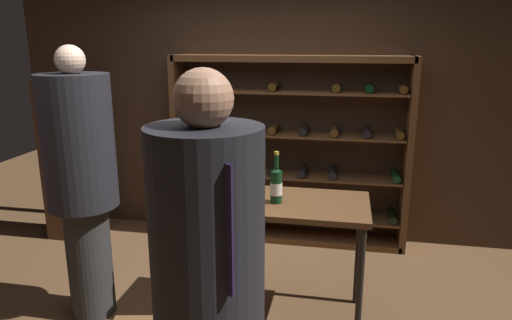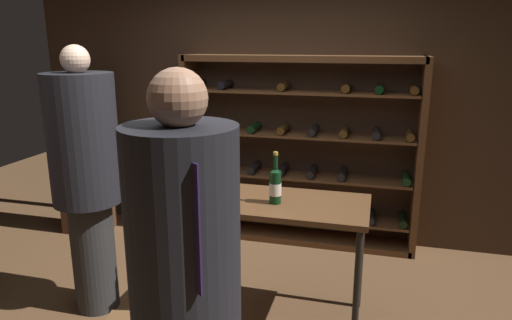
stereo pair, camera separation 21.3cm
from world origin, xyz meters
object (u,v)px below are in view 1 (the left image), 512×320
object	(u,v)px
wine_glass_stemmed_left	(223,189)
wine_bottle_green_slim	(276,185)
display_cabinet	(69,159)
person_guest_plum_blouse	(208,280)
wine_rack	(289,152)
wine_bottle_gold_foil	(206,189)
person_bystander_red_print	(81,174)
tasting_table	(285,214)

from	to	relation	value
wine_glass_stemmed_left	wine_bottle_green_slim	bearing A→B (deg)	22.18
display_cabinet	wine_glass_stemmed_left	size ratio (longest dim) A/B	9.80
person_guest_plum_blouse	wine_glass_stemmed_left	size ratio (longest dim) A/B	11.37
wine_rack	person_guest_plum_blouse	distance (m)	2.78
person_guest_plum_blouse	wine_bottle_gold_foil	size ratio (longest dim) A/B	5.76
wine_rack	wine_glass_stemmed_left	bearing A→B (deg)	-99.33
wine_bottle_green_slim	wine_rack	bearing A→B (deg)	93.58
person_guest_plum_blouse	wine_glass_stemmed_left	distance (m)	1.26
person_bystander_red_print	wine_bottle_green_slim	xyz separation A→B (m)	(1.35, 0.19, -0.06)
person_guest_plum_blouse	wine_bottle_gold_foil	xyz separation A→B (m)	(-0.38, 1.21, -0.02)
wine_rack	person_guest_plum_blouse	xyz separation A→B (m)	(0.02, -2.77, 0.12)
person_bystander_red_print	display_cabinet	xyz separation A→B (m)	(-0.94, 1.28, -0.27)
wine_bottle_gold_foil	wine_glass_stemmed_left	size ratio (longest dim) A/B	1.97
wine_rack	wine_bottle_green_slim	bearing A→B (deg)	-86.42
wine_rack	person_bystander_red_print	size ratio (longest dim) A/B	1.18
person_bystander_red_print	person_guest_plum_blouse	bearing A→B (deg)	51.38
wine_rack	display_cabinet	distance (m)	2.22
tasting_table	person_guest_plum_blouse	distance (m)	1.44
tasting_table	person_bystander_red_print	xyz separation A→B (m)	(-1.40, -0.24, 0.29)
person_guest_plum_blouse	display_cabinet	world-z (taller)	person_guest_plum_blouse
person_guest_plum_blouse	display_cabinet	size ratio (longest dim) A/B	1.16
tasting_table	wine_bottle_gold_foil	distance (m)	0.59
tasting_table	wine_bottle_gold_foil	size ratio (longest dim) A/B	3.54
person_bystander_red_print	wine_rack	bearing A→B (deg)	145.82
display_cabinet	person_bystander_red_print	bearing A→B (deg)	-53.75
wine_rack	display_cabinet	xyz separation A→B (m)	(-2.20, -0.32, -0.10)
person_guest_plum_blouse	wine_bottle_gold_foil	world-z (taller)	person_guest_plum_blouse
tasting_table	person_bystander_red_print	distance (m)	1.45
display_cabinet	wine_glass_stemmed_left	xyz separation A→B (m)	(1.94, -1.23, 0.20)
display_cabinet	wine_bottle_gold_foil	world-z (taller)	display_cabinet
wine_rack	wine_glass_stemmed_left	size ratio (longest dim) A/B	13.89
wine_rack	wine_bottle_gold_foil	size ratio (longest dim) A/B	7.03
tasting_table	wine_bottle_gold_foil	xyz separation A→B (m)	(-0.51, -0.20, 0.22)
person_guest_plum_blouse	display_cabinet	distance (m)	3.31
tasting_table	wine_bottle_gold_foil	bearing A→B (deg)	-158.33
tasting_table	wine_glass_stemmed_left	world-z (taller)	wine_glass_stemmed_left
display_cabinet	wine_bottle_gold_foil	xyz separation A→B (m)	(1.83, -1.24, 0.20)
tasting_table	person_guest_plum_blouse	world-z (taller)	person_guest_plum_blouse
wine_rack	wine_bottle_green_slim	world-z (taller)	wine_rack
tasting_table	person_bystander_red_print	size ratio (longest dim) A/B	0.59
person_guest_plum_blouse	wine_bottle_gold_foil	bearing A→B (deg)	143.08
display_cabinet	wine_glass_stemmed_left	distance (m)	2.31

